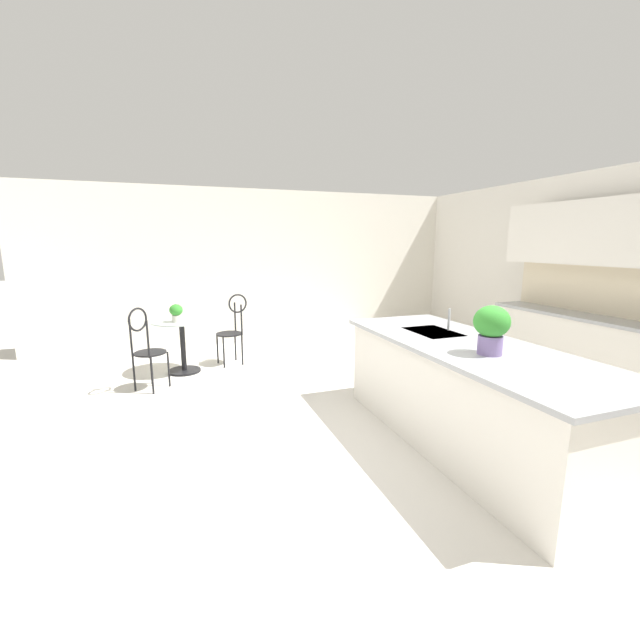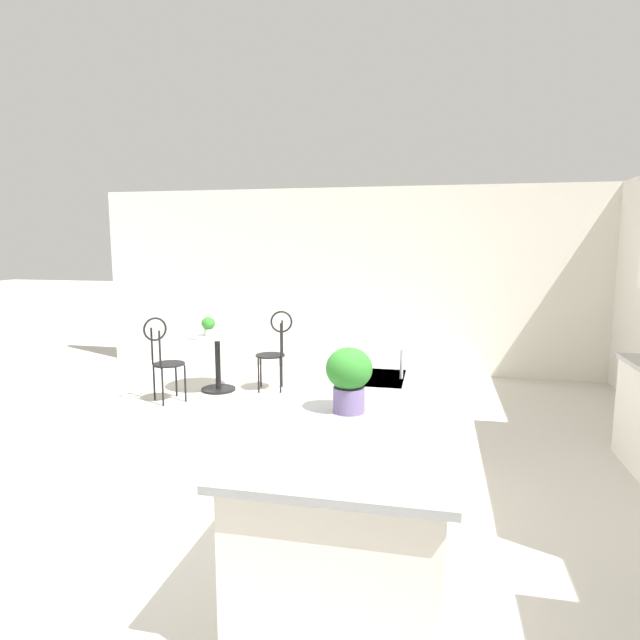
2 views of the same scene
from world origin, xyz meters
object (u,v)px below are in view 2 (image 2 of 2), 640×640
(chair_near_window, at_px, (164,355))
(chair_by_island, at_px, (275,347))
(potted_plant_counter_near, at_px, (349,375))
(bistro_table, at_px, (218,357))
(potted_plant_on_table, at_px, (208,325))

(chair_near_window, relative_size, chair_by_island, 1.00)
(chair_by_island, height_order, potted_plant_counter_near, potted_plant_counter_near)
(chair_near_window, height_order, potted_plant_counter_near, potted_plant_counter_near)
(chair_near_window, xyz_separation_m, potted_plant_counter_near, (2.71, 2.68, 0.57))
(chair_near_window, xyz_separation_m, chair_by_island, (-0.79, 1.14, 0.00))
(bistro_table, bearing_deg, potted_plant_counter_near, 34.12)
(potted_plant_on_table, bearing_deg, bistro_table, 155.14)
(chair_near_window, bearing_deg, bistro_table, 145.05)
(potted_plant_counter_near, bearing_deg, chair_near_window, -135.36)
(potted_plant_counter_near, bearing_deg, potted_plant_on_table, -144.13)
(chair_near_window, distance_m, chair_by_island, 1.39)
(potted_plant_on_table, bearing_deg, chair_near_window, -37.27)
(bistro_table, distance_m, potted_plant_on_table, 0.45)
(bistro_table, height_order, potted_plant_counter_near, potted_plant_counter_near)
(chair_by_island, bearing_deg, potted_plant_on_table, -68.10)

